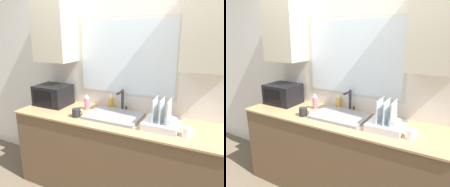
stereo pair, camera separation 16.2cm
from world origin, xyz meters
TOP-DOWN VIEW (x-y plane):
  - countertop at (0.00, 0.31)m, footprint 2.30×0.65m
  - wall_back at (0.00, 0.62)m, footprint 6.00×0.38m
  - sink_basin at (-0.01, 0.33)m, footprint 0.59×0.41m
  - faucet at (-0.00, 0.55)m, footprint 0.08×0.16m
  - microwave at (-0.89, 0.40)m, footprint 0.41×0.34m
  - dish_rack at (0.53, 0.28)m, footprint 0.33×0.32m
  - spray_bottle at (-0.41, 0.42)m, footprint 0.06×0.06m
  - soap_bottle at (-0.16, 0.57)m, footprint 0.06×0.06m
  - mug_near_sink at (-0.38, 0.16)m, footprint 0.13×0.09m
  - mug_by_rack at (0.77, 0.19)m, footprint 0.12×0.09m

SIDE VIEW (x-z plane):
  - countertop at x=0.00m, z-range 0.00..0.94m
  - sink_basin at x=-0.01m, z-range 0.94..0.97m
  - mug_by_rack at x=0.77m, z-range 0.94..1.02m
  - mug_near_sink at x=-0.38m, z-range 0.94..1.03m
  - dish_rack at x=0.53m, z-range 0.86..1.15m
  - soap_bottle at x=-0.16m, z-range 0.93..1.10m
  - spray_bottle at x=-0.41m, z-range 0.93..1.12m
  - microwave at x=-0.89m, z-range 0.94..1.19m
  - faucet at x=0.00m, z-range 0.96..1.21m
  - wall_back at x=0.00m, z-range 0.11..2.71m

